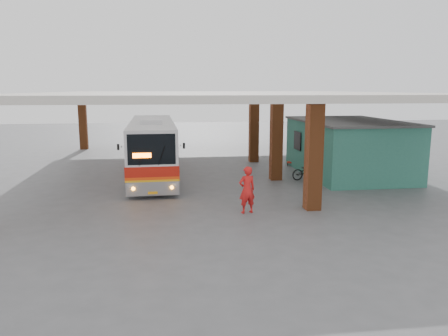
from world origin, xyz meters
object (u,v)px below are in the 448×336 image
at_px(coach_bus, 152,147).
at_px(motorcycle, 307,171).
at_px(pedestrian, 247,190).
at_px(red_chair, 292,160).

bearing_deg(coach_bus, motorcycle, -16.46).
relative_size(coach_bus, pedestrian, 6.04).
bearing_deg(pedestrian, coach_bus, -78.75).
xyz_separation_m(coach_bus, pedestrian, (3.88, -8.17, -0.70)).
distance_m(coach_bus, red_chair, 9.03).
height_order(motorcycle, pedestrian, pedestrian).
bearing_deg(motorcycle, red_chair, -15.90).
distance_m(coach_bus, motorcycle, 8.71).
distance_m(coach_bus, pedestrian, 9.07).
height_order(pedestrian, red_chair, pedestrian).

